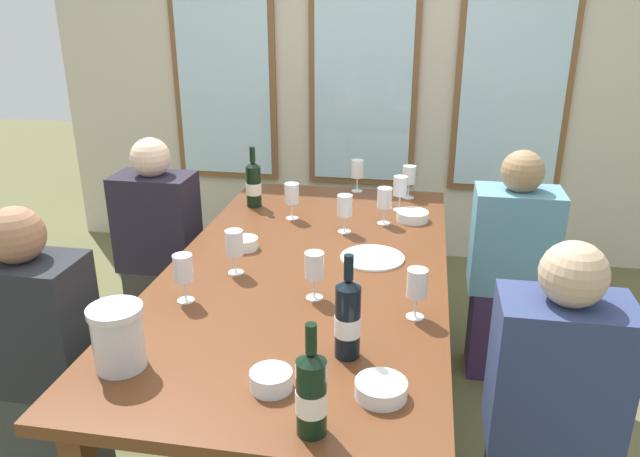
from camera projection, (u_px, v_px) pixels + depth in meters
ground_plane at (309, 420)px, 2.67m from camera, size 12.00×12.00×0.00m
back_wall_with_windows at (365, 42)px, 3.95m from camera, size 4.28×0.10×2.90m
dining_table at (308, 281)px, 2.43m from camera, size 1.08×2.12×0.74m
white_plate_0 at (372, 258)px, 2.47m from camera, size 0.26×0.26×0.01m
metal_pitcher at (118, 337)px, 1.72m from camera, size 0.16×0.16×0.19m
wine_bottle_0 at (311, 393)px, 1.45m from camera, size 0.08×0.08×0.30m
wine_bottle_1 at (348, 318)px, 1.76m from camera, size 0.08×0.08×0.32m
wine_bottle_2 at (254, 184)px, 3.04m from camera, size 0.08×0.08×0.30m
tasting_bowl_0 at (413, 216)px, 2.88m from camera, size 0.15×0.15×0.04m
tasting_bowl_1 at (245, 243)px, 2.56m from camera, size 0.11×0.11×0.05m
tasting_bowl_2 at (271, 380)px, 1.65m from camera, size 0.12×0.12×0.05m
tasting_bowl_3 at (381, 389)px, 1.62m from camera, size 0.14×0.14×0.05m
wine_glass_0 at (400, 188)px, 2.98m from camera, size 0.07×0.07×0.17m
wine_glass_1 at (183, 270)px, 2.09m from camera, size 0.07×0.07×0.17m
wine_glass_2 at (357, 170)px, 3.27m from camera, size 0.07×0.07×0.17m
wine_glass_3 at (314, 267)px, 2.11m from camera, size 0.07×0.07×0.17m
wine_glass_4 at (345, 208)px, 2.70m from camera, size 0.07×0.07×0.17m
wine_glass_5 at (385, 199)px, 2.80m from camera, size 0.07×0.07×0.17m
wine_glass_6 at (409, 176)px, 3.17m from camera, size 0.07×0.07×0.17m
wine_glass_7 at (234, 245)px, 2.30m from camera, size 0.07×0.07×0.17m
wine_glass_8 at (417, 284)px, 1.98m from camera, size 0.07×0.07×0.17m
wine_glass_9 at (292, 194)px, 2.87m from camera, size 0.07×0.07×0.17m
seated_person_0 at (160, 252)px, 3.07m from camera, size 0.38×0.24×1.11m
seated_person_1 at (510, 273)px, 2.84m from camera, size 0.38×0.24×1.11m
seated_person_2 at (40, 365)px, 2.14m from camera, size 0.38×0.24×1.11m
seated_person_3 at (550, 419)px, 1.87m from camera, size 0.38×0.24×1.11m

